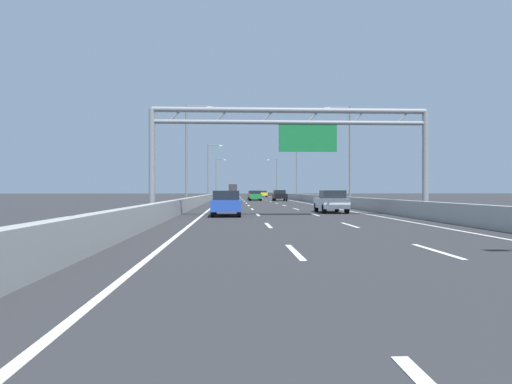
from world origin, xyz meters
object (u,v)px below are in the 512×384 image
green_car (255,195)px  blue_car (226,203)px  streetlamp_left_distant (217,175)px  streetlamp_right_far (295,168)px  box_truck (233,190)px  sign_gantry (293,134)px  streetlamp_right_mid (348,150)px  streetlamp_right_distant (276,175)px  streetlamp_left_far (209,168)px  silver_car (233,194)px  red_car (253,195)px  yellow_car (263,194)px  white_car (331,202)px  streetlamp_left_mid (189,149)px  black_car (280,195)px

green_car → blue_car: blue_car is taller
streetlamp_left_distant → green_car: (7.39, -50.04, -4.63)m
streetlamp_right_far → box_truck: 56.32m
sign_gantry → streetlamp_right_mid: (7.33, 16.99, 0.55)m
streetlamp_right_mid → streetlamp_right_distant: bearing=90.0°
streetlamp_left_far → green_car: 14.83m
silver_car → red_car: same height
red_car → yellow_car: size_ratio=0.99×
streetlamp_right_distant → blue_car: 92.81m
red_car → sign_gantry: bearing=-89.9°
streetlamp_right_mid → blue_car: size_ratio=2.14×
red_car → white_car: bearing=-86.0°
streetlamp_left_distant → yellow_car: size_ratio=2.13×
red_car → box_truck: size_ratio=0.56×
streetlamp_left_mid → silver_car: 69.29m
streetlamp_left_far → streetlamp_right_far: bearing=0.0°
green_car → white_car: bearing=-84.8°
streetlamp_right_far → streetlamp_right_distant: bearing=90.0°
streetlamp_left_mid → yellow_car: bearing=80.6°
red_car → green_car: (-0.14, -9.70, 0.03)m
sign_gantry → streetlamp_left_distant: 93.40m
streetlamp_right_distant → blue_car: streetlamp_right_distant is taller
streetlamp_left_distant → yellow_car: (11.06, -9.50, -4.64)m
white_car → streetlamp_left_distant: bearing=97.0°
streetlamp_right_mid → silver_car: bearing=99.0°
sign_gantry → streetlamp_right_mid: size_ratio=1.72×
white_car → streetlamp_left_mid: bearing=132.0°
streetlamp_right_distant → white_car: 88.40m
streetlamp_left_mid → box_truck: streetlamp_left_mid is taller
white_car → yellow_car: bearing=89.9°
blue_car → sign_gantry: bearing=-15.4°
streetlamp_left_distant → box_truck: streetlamp_left_distant is taller
streetlamp_right_mid → yellow_car: 66.87m
streetlamp_right_mid → white_car: 13.56m
streetlamp_right_mid → streetlamp_left_far: (-14.93, 38.05, 0.00)m
red_car → black_car: 11.57m
streetlamp_right_mid → streetlamp_left_distant: 77.55m
streetlamp_left_mid → streetlamp_right_distant: 77.55m
streetlamp_right_far → silver_car: 33.19m
streetlamp_right_distant → black_car: 51.78m
yellow_car → black_car: bearing=-90.2°
blue_car → streetlamp_right_mid: bearing=54.8°
streetlamp_right_mid → box_truck: bearing=96.7°
streetlamp_right_far → silver_car: size_ratio=2.07×
streetlamp_left_distant → black_car: (10.89, -51.42, -4.61)m
streetlamp_right_distant → red_car: size_ratio=2.16×
sign_gantry → streetlamp_left_mid: bearing=114.1°
silver_car → red_car: 33.46m
streetlamp_right_far → streetlamp_left_distant: 40.87m
streetlamp_right_far → streetlamp_right_mid: bearing=-90.0°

